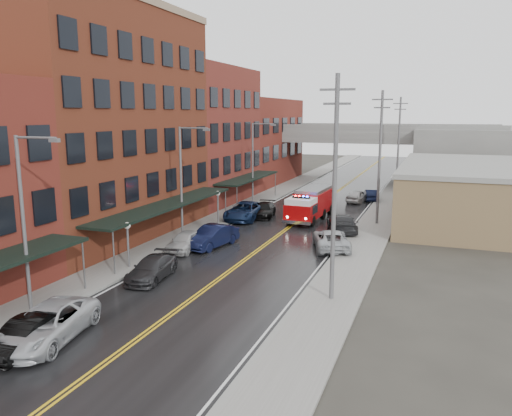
% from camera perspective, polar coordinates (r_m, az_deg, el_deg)
% --- Properties ---
extents(road, '(11.00, 160.00, 0.02)m').
position_cam_1_polar(road, '(43.49, 3.36, -2.55)').
color(road, black).
rests_on(road, ground).
extents(sidewalk_left, '(3.00, 160.00, 0.15)m').
position_cam_1_polar(sidewalk_left, '(46.08, -5.36, -1.73)').
color(sidewalk_left, slate).
rests_on(sidewalk_left, ground).
extents(sidewalk_right, '(3.00, 160.00, 0.15)m').
position_cam_1_polar(sidewalk_right, '(42.01, 12.94, -3.20)').
color(sidewalk_right, slate).
rests_on(sidewalk_right, ground).
extents(curb_left, '(0.30, 160.00, 0.15)m').
position_cam_1_polar(curb_left, '(45.40, -3.48, -1.89)').
color(curb_left, gray).
rests_on(curb_left, ground).
extents(curb_right, '(0.30, 160.00, 0.15)m').
position_cam_1_polar(curb_right, '(42.23, 10.72, -3.03)').
color(curb_right, gray).
rests_on(curb_right, ground).
extents(brick_building_b, '(9.00, 20.00, 18.00)m').
position_cam_1_polar(brick_building_b, '(42.16, -17.26, 8.91)').
color(brick_building_b, '#5C2718').
rests_on(brick_building_b, ground).
extents(brick_building_c, '(9.00, 15.00, 15.00)m').
position_cam_1_polar(brick_building_c, '(57.11, -6.39, 8.19)').
color(brick_building_c, maroon).
rests_on(brick_building_c, ground).
extents(brick_building_far, '(9.00, 20.00, 12.00)m').
position_cam_1_polar(brick_building_far, '(73.23, -0.17, 7.64)').
color(brick_building_far, maroon).
rests_on(brick_building_far, ground).
extents(tan_building, '(14.00, 22.00, 5.00)m').
position_cam_1_polar(tan_building, '(51.20, 24.25, 1.38)').
color(tan_building, brown).
rests_on(tan_building, ground).
extents(right_far_block, '(18.00, 30.00, 8.00)m').
position_cam_1_polar(right_far_block, '(80.93, 24.42, 5.56)').
color(right_far_block, slate).
rests_on(right_far_block, ground).
extents(awning_1, '(2.60, 18.00, 3.09)m').
position_cam_1_polar(awning_1, '(39.53, -10.07, 0.36)').
color(awning_1, black).
rests_on(awning_1, ground).
extents(awning_2, '(2.60, 13.00, 3.09)m').
position_cam_1_polar(awning_2, '(55.15, -0.87, 3.45)').
color(awning_2, black).
rests_on(awning_2, ground).
extents(globe_lamp_1, '(0.44, 0.44, 3.12)m').
position_cam_1_polar(globe_lamp_1, '(33.33, -14.47, -2.95)').
color(globe_lamp_1, '#59595B').
rests_on(globe_lamp_1, ground).
extents(globe_lamp_2, '(0.44, 0.44, 3.12)m').
position_cam_1_polar(globe_lamp_2, '(45.27, -4.38, 0.94)').
color(globe_lamp_2, '#59595B').
rests_on(globe_lamp_2, ground).
extents(street_lamp_0, '(2.64, 0.22, 9.00)m').
position_cam_1_polar(street_lamp_0, '(26.84, -24.74, -0.62)').
color(street_lamp_0, '#59595B').
rests_on(street_lamp_0, ground).
extents(street_lamp_1, '(2.64, 0.22, 9.00)m').
position_cam_1_polar(street_lamp_1, '(39.60, -8.26, 3.65)').
color(street_lamp_1, '#59595B').
rests_on(street_lamp_1, ground).
extents(street_lamp_2, '(2.64, 0.22, 9.00)m').
position_cam_1_polar(street_lamp_2, '(54.12, -0.14, 5.66)').
color(street_lamp_2, '#59595B').
rests_on(street_lamp_2, ground).
extents(utility_pole_0, '(1.80, 0.24, 12.00)m').
position_cam_1_polar(utility_pole_0, '(26.27, 8.97, 2.50)').
color(utility_pole_0, '#59595B').
rests_on(utility_pole_0, ground).
extents(utility_pole_1, '(1.80, 0.24, 12.00)m').
position_cam_1_polar(utility_pole_1, '(45.94, 13.97, 5.83)').
color(utility_pole_1, '#59595B').
rests_on(utility_pole_1, ground).
extents(utility_pole_2, '(1.80, 0.24, 12.00)m').
position_cam_1_polar(utility_pole_2, '(65.81, 15.98, 7.14)').
color(utility_pole_2, '#59595B').
rests_on(utility_pole_2, ground).
extents(overpass, '(40.00, 10.00, 7.50)m').
position_cam_1_polar(overpass, '(73.65, 10.77, 7.46)').
color(overpass, slate).
rests_on(overpass, ground).
extents(fire_truck, '(3.51, 8.07, 2.90)m').
position_cam_1_polar(fire_truck, '(47.68, 6.16, 0.51)').
color(fire_truck, '#930608').
rests_on(fire_truck, ground).
extents(parked_car_left_1, '(1.98, 4.24, 1.35)m').
position_cam_1_polar(parked_car_left_1, '(24.12, -25.00, -13.12)').
color(parked_car_left_1, black).
rests_on(parked_car_left_1, ground).
extents(parked_car_left_2, '(3.58, 6.06, 1.58)m').
position_cam_1_polar(parked_car_left_2, '(24.62, -22.77, -12.14)').
color(parked_car_left_2, '#AEB1B6').
rests_on(parked_car_left_2, ground).
extents(parked_car_left_3, '(2.40, 4.86, 1.36)m').
position_cam_1_polar(parked_car_left_3, '(31.41, -11.81, -6.77)').
color(parked_car_left_3, '#252528').
rests_on(parked_car_left_3, ground).
extents(parked_car_left_4, '(1.90, 4.35, 1.46)m').
position_cam_1_polar(parked_car_left_4, '(37.28, -8.03, -3.76)').
color(parked_car_left_4, '#B1B1B1').
rests_on(parked_car_left_4, ground).
extents(parked_car_left_5, '(2.70, 5.25, 1.65)m').
position_cam_1_polar(parked_car_left_5, '(38.03, -5.03, -3.26)').
color(parked_car_left_5, black).
rests_on(parked_car_left_5, ground).
extents(parked_car_left_6, '(2.97, 6.08, 1.66)m').
position_cam_1_polar(parked_car_left_6, '(47.62, -1.29, -0.35)').
color(parked_car_left_6, '#112042').
rests_on(parked_car_left_6, ground).
extents(parked_car_left_7, '(2.68, 4.96, 1.37)m').
position_cam_1_polar(parked_car_left_7, '(48.93, 0.91, -0.22)').
color(parked_car_left_7, black).
rests_on(parked_car_left_7, ground).
extents(parked_car_right_0, '(3.98, 5.80, 1.47)m').
position_cam_1_polar(parked_car_right_0, '(37.75, 8.58, -3.59)').
color(parked_car_right_0, '#A7ABAF').
rests_on(parked_car_right_0, ground).
extents(parked_car_right_1, '(3.73, 5.82, 1.57)m').
position_cam_1_polar(parked_car_right_1, '(43.30, 9.83, -1.70)').
color(parked_car_right_1, black).
rests_on(parked_car_right_1, ground).
extents(parked_car_right_2, '(2.37, 4.45, 1.44)m').
position_cam_1_polar(parked_car_right_2, '(58.10, 11.52, 1.36)').
color(parked_car_right_2, silver).
rests_on(parked_car_right_2, ground).
extents(parked_car_right_3, '(2.32, 4.27, 1.33)m').
position_cam_1_polar(parked_car_right_3, '(59.50, 13.03, 1.46)').
color(parked_car_right_3, black).
rests_on(parked_car_right_3, ground).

